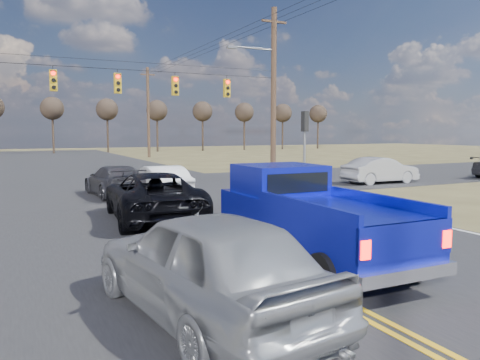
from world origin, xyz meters
name	(u,v)px	position (x,y,z in m)	size (l,w,h in m)	color
ground	(344,306)	(0.00, 0.00, 0.00)	(160.00, 160.00, 0.00)	brown
road_main	(167,213)	(0.00, 10.00, 0.00)	(14.00, 120.00, 0.02)	#28282B
road_cross	(120,188)	(0.00, 18.00, 0.00)	(120.00, 12.00, 0.02)	#28282B
signal_gantry	(129,88)	(0.50, 17.79, 5.06)	(19.60, 4.83, 10.00)	#473323
utility_poles	(122,83)	(0.00, 17.00, 5.23)	(19.60, 58.32, 10.00)	#473323
treeline	(90,90)	(0.00, 26.96, 5.70)	(87.00, 117.80, 7.40)	#33261C
pickup_truck	(308,217)	(0.93, 2.46, 1.02)	(2.29, 5.62, 2.10)	black
silver_suv	(205,263)	(-2.27, 0.57, 0.87)	(2.07, 5.13, 1.75)	#94969B
black_suv	(153,196)	(-0.80, 8.90, 0.79)	(2.63, 5.71, 1.59)	black
white_car_queue	(160,182)	(0.80, 13.49, 0.72)	(1.53, 4.39, 1.45)	white
dgrey_car_queue	(115,181)	(-0.80, 15.18, 0.70)	(1.96, 4.81, 1.40)	#38383E
cross_car_east_near	(380,170)	(13.63, 14.00, 0.73)	(4.46, 1.55, 1.47)	#ABACB3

